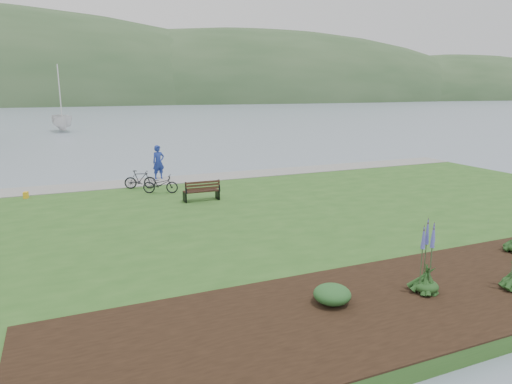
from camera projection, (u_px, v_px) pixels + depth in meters
ground at (257, 214)px, 19.96m from camera, size 600.00×600.00×0.00m
lawn at (277, 221)px, 18.12m from camera, size 34.00×20.00×0.40m
shoreline_path at (209, 177)px, 26.05m from camera, size 34.00×2.20×0.03m
garden_bed at (504, 276)px, 12.23m from camera, size 24.00×4.40×0.04m
far_hillside at (133, 103)px, 180.07m from camera, size 580.00×80.00×38.00m
park_bench at (202, 190)px, 20.47m from camera, size 1.60×0.66×0.98m
person at (158, 159)px, 25.30m from camera, size 0.92×0.73×2.24m
bicycle_a at (160, 184)px, 22.02m from camera, size 1.17×1.78×0.88m
bicycle_b at (140, 180)px, 23.00m from camera, size 0.90×1.63×0.94m
sailboat at (63, 132)px, 58.66m from camera, size 11.59×11.75×26.72m
pannier at (26, 195)px, 21.06m from camera, size 0.24×0.31×0.29m
echium_4 at (428, 258)px, 11.04m from camera, size 0.62×0.62×2.20m
shrub_0 at (332, 294)px, 10.60m from camera, size 0.88×0.88×0.44m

